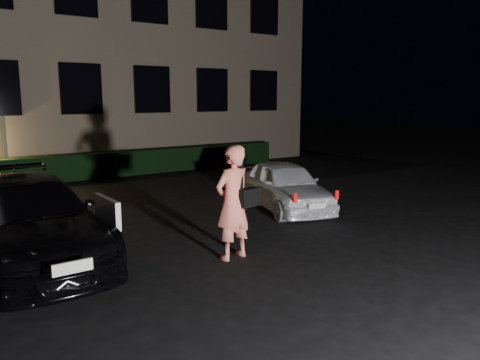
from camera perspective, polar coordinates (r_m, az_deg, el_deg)
ground at (r=7.64m, az=6.74°, el=-10.78°), size 80.00×80.00×0.00m
building at (r=21.12m, az=-22.53°, el=18.25°), size 20.00×8.11×12.00m
hedge at (r=16.68m, az=-17.89°, el=1.66°), size 15.00×0.70×0.85m
sedan at (r=8.62m, az=-24.39°, el=-4.39°), size 2.12×4.91×1.39m
hatch at (r=11.50m, az=5.48°, el=-0.64°), size 2.32×3.71×1.18m
man at (r=7.84m, az=-0.84°, el=-2.73°), size 0.86×0.58×1.95m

